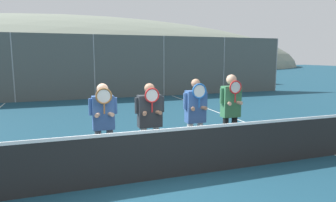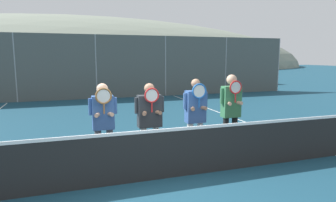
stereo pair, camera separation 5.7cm
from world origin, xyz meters
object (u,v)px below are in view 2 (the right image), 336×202
Objects in this scene: car_left_of_center at (39,78)px; car_center at (119,77)px; player_leftmost at (103,119)px; player_rightmost at (231,108)px; player_center_left at (150,117)px; player_center_right at (196,114)px.

car_left_of_center is 0.98× the size of car_center.
player_rightmost is (2.82, 0.02, 0.07)m from player_leftmost.
car_left_of_center is (-5.10, 13.79, -0.15)m from player_rightmost.
player_center_left is 0.96× the size of player_center_right.
player_leftmost reaches higher than player_center_left.
player_leftmost is 0.97× the size of player_center_right.
car_center is (-0.27, 13.65, -0.21)m from player_rightmost.
player_leftmost is at bearing 176.90° from player_center_right.
player_center_right is 14.53m from car_left_of_center.
car_left_of_center reaches higher than player_leftmost.
car_left_of_center is at bearing 99.37° from player_leftmost.
player_rightmost reaches higher than car_center.
car_center is (1.63, 13.72, -0.14)m from player_center_left.
car_center is at bearing 91.13° from player_rightmost.
car_left_of_center reaches higher than car_center.
player_center_left is 0.40× the size of car_left_of_center.
player_center_right is 0.42× the size of car_left_of_center.
car_left_of_center is at bearing 178.36° from car_center.
player_rightmost is at bearing 7.77° from player_center_right.
player_center_right reaches higher than player_leftmost.
car_center is (0.65, 13.77, -0.16)m from player_center_right.
player_center_right is 0.41× the size of car_center.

